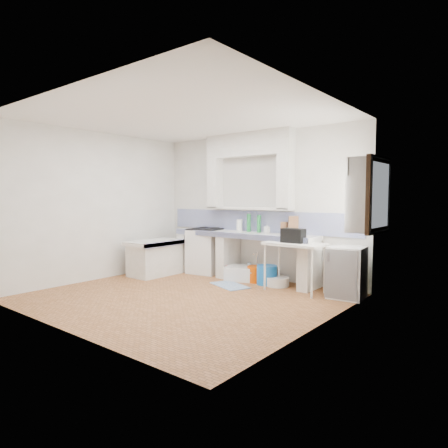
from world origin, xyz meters
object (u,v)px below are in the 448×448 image
Objects in this scene: sink at (252,274)px; fridge at (347,272)px; side_table at (294,267)px; stove at (206,251)px.

fridge reaches higher than sink.
sink is 0.98× the size of side_table.
fridge is at bearing -27.81° from sink.
sink is 1.19× the size of fridge.
fridge is at bearing -11.08° from stove.
stove is 0.93× the size of sink.
stove is 0.91× the size of side_table.
stove reaches higher than sink.
sink is 1.92m from fridge.
stove is 1.11× the size of fridge.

